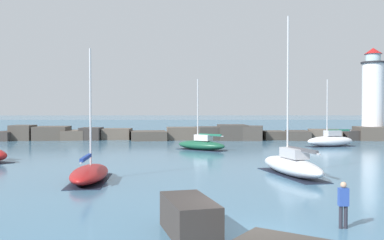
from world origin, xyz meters
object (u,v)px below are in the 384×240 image
at_px(sailboat_moored_4, 89,173).
at_px(mooring_buoy_orange_near, 299,155).
at_px(sailboat_moored_5, 330,140).
at_px(sailboat_moored_3, 292,165).
at_px(sailboat_moored_0, 201,144).
at_px(person_on_rocks, 343,202).
at_px(lighthouse, 373,100).

relative_size(sailboat_moored_4, mooring_buoy_orange_near, 11.23).
distance_m(sailboat_moored_4, sailboat_moored_5, 33.27).
distance_m(sailboat_moored_3, mooring_buoy_orange_near, 10.65).
bearing_deg(sailboat_moored_0, sailboat_moored_3, -73.24).
bearing_deg(person_on_rocks, mooring_buoy_orange_near, 78.98).
xyz_separation_m(sailboat_moored_3, mooring_buoy_orange_near, (3.19, 10.15, -0.44)).
distance_m(sailboat_moored_0, mooring_buoy_orange_near, 11.41).
xyz_separation_m(sailboat_moored_0, mooring_buoy_orange_near, (8.53, -7.57, -0.35)).
bearing_deg(sailboat_moored_4, lighthouse, 47.66).
bearing_deg(mooring_buoy_orange_near, sailboat_moored_3, -107.47).
relative_size(sailboat_moored_0, mooring_buoy_orange_near, 10.59).
height_order(lighthouse, mooring_buoy_orange_near, lighthouse).
bearing_deg(lighthouse, sailboat_moored_4, -132.34).
height_order(mooring_buoy_orange_near, person_on_rocks, person_on_rocks).
bearing_deg(mooring_buoy_orange_near, lighthouse, 54.48).
distance_m(lighthouse, sailboat_moored_0, 31.32).
height_order(lighthouse, sailboat_moored_0, lighthouse).
bearing_deg(sailboat_moored_3, sailboat_moored_4, -170.28).
distance_m(sailboat_moored_0, sailboat_moored_5, 15.95).
bearing_deg(lighthouse, person_on_rocks, -114.84).
xyz_separation_m(lighthouse, sailboat_moored_0, (-25.93, -16.79, -5.19)).
bearing_deg(sailboat_moored_4, person_on_rocks, -41.95).
bearing_deg(sailboat_moored_5, sailboat_moored_4, -133.57).
relative_size(sailboat_moored_3, sailboat_moored_5, 1.35).
bearing_deg(sailboat_moored_5, lighthouse, 50.15).
xyz_separation_m(lighthouse, sailboat_moored_4, (-33.46, -36.72, -5.31)).
distance_m(lighthouse, sailboat_moored_3, 40.51).
relative_size(sailboat_moored_5, mooring_buoy_orange_near, 10.92).
bearing_deg(sailboat_moored_0, mooring_buoy_orange_near, -41.59).
distance_m(lighthouse, person_on_rocks, 52.20).
xyz_separation_m(sailboat_moored_3, sailboat_moored_5, (10.06, 21.90, 0.01)).
bearing_deg(mooring_buoy_orange_near, sailboat_moored_0, 138.41).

